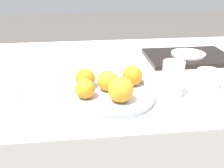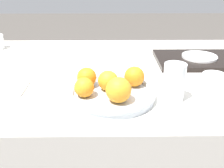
% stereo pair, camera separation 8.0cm
% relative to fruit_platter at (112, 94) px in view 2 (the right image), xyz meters
% --- Properties ---
extents(table, '(1.49, 0.92, 0.75)m').
position_rel_fruit_platter_xyz_m(table, '(0.03, 0.25, -0.39)').
color(table, silver).
rests_on(table, ground_plane).
extents(fruit_platter, '(0.28, 0.28, 0.03)m').
position_rel_fruit_platter_xyz_m(fruit_platter, '(0.00, 0.00, 0.00)').
color(fruit_platter, '#B2BCC6').
rests_on(fruit_platter, table).
extents(orange_0, '(0.07, 0.07, 0.07)m').
position_rel_fruit_platter_xyz_m(orange_0, '(-0.01, 0.02, 0.04)').
color(orange_0, orange).
rests_on(orange_0, fruit_platter).
extents(orange_1, '(0.06, 0.06, 0.06)m').
position_rel_fruit_platter_xyz_m(orange_1, '(-0.08, -0.03, 0.04)').
color(orange_1, orange).
rests_on(orange_1, fruit_platter).
extents(orange_2, '(0.07, 0.07, 0.07)m').
position_rel_fruit_platter_xyz_m(orange_2, '(0.07, 0.05, 0.04)').
color(orange_2, orange).
rests_on(orange_2, fruit_platter).
extents(orange_3, '(0.08, 0.08, 0.08)m').
position_rel_fruit_platter_xyz_m(orange_3, '(0.02, -0.06, 0.04)').
color(orange_3, orange).
rests_on(orange_3, fruit_platter).
extents(orange_4, '(0.06, 0.06, 0.06)m').
position_rel_fruit_platter_xyz_m(orange_4, '(-0.08, 0.05, 0.04)').
color(orange_4, orange).
rests_on(orange_4, fruit_platter).
extents(water_glass, '(0.07, 0.07, 0.12)m').
position_rel_fruit_platter_xyz_m(water_glass, '(0.19, -0.01, 0.04)').
color(water_glass, silver).
rests_on(water_glass, table).
extents(serving_tray, '(0.37, 0.25, 0.02)m').
position_rel_fruit_platter_xyz_m(serving_tray, '(0.39, 0.34, -0.01)').
color(serving_tray, black).
rests_on(serving_tray, table).
extents(side_plate, '(0.15, 0.15, 0.01)m').
position_rel_fruit_platter_xyz_m(side_plate, '(0.39, 0.34, 0.01)').
color(side_plate, white).
rests_on(side_plate, serving_tray).
extents(cup_3, '(0.08, 0.08, 0.07)m').
position_rel_fruit_platter_xyz_m(cup_3, '(0.34, 0.04, 0.02)').
color(cup_3, white).
rests_on(cup_3, table).
extents(napkin, '(0.13, 0.12, 0.01)m').
position_rel_fruit_platter_xyz_m(napkin, '(-0.36, 0.07, -0.01)').
color(napkin, silver).
rests_on(napkin, table).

